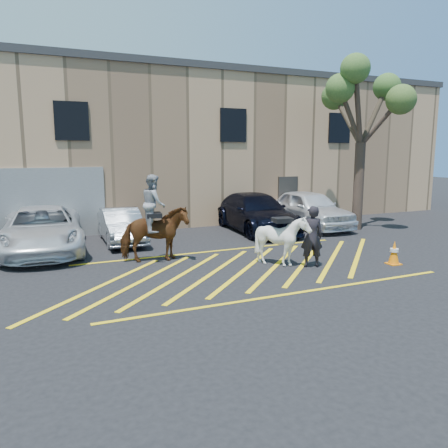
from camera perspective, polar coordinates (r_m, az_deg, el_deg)
name	(u,v)px	position (r m, az deg, el deg)	size (l,w,h in m)	color
ground	(241,266)	(13.22, 2.29, -5.55)	(90.00, 90.00, 0.00)	black
car_white_pickup	(42,230)	(16.14, -22.66, -0.70)	(2.59, 5.61, 1.56)	silver
car_silver_sedan	(121,226)	(17.01, -13.27, -0.20)	(1.36, 3.90, 1.28)	#92979F
car_blue_suv	(256,213)	(18.93, 4.18, 1.49)	(2.26, 5.56, 1.61)	black
car_white_suv	(309,209)	(20.19, 11.07, 1.96)	(2.00, 4.98, 1.70)	white
handler	(312,237)	(13.23, 11.38, -1.62)	(0.67, 0.44, 1.85)	black
warehouse	(142,147)	(24.10, -10.62, 9.85)	(32.42, 10.20, 7.30)	tan
hatching_zone	(246,269)	(12.96, 2.88, -5.84)	(12.60, 5.12, 0.01)	yellow
mounted_bay	(154,227)	(13.71, -9.11, -0.40)	(2.19, 1.25, 2.73)	#572914
saddled_white	(282,240)	(13.25, 7.61, -2.07)	(1.43, 1.57, 1.57)	white
traffic_cone	(394,253)	(14.36, 21.34, -3.50)	(0.40, 0.40, 0.73)	orange
tree	(363,97)	(20.16, 17.66, 15.49)	(3.99, 4.37, 7.31)	#432F28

